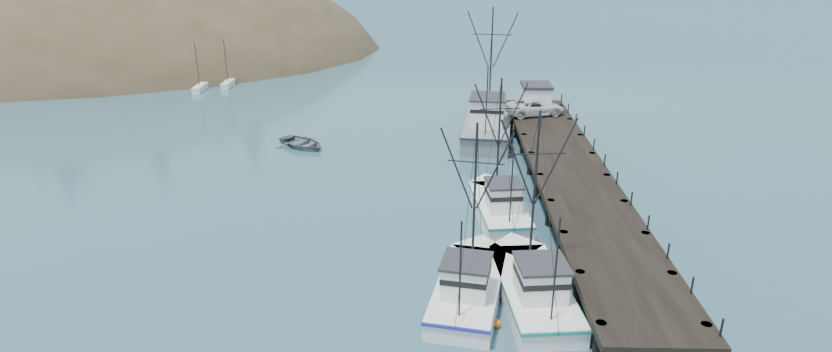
{
  "coord_description": "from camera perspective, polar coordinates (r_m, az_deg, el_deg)",
  "views": [
    {
      "loc": [
        2.87,
        -31.44,
        20.82
      ],
      "look_at": [
        1.7,
        14.08,
        2.5
      ],
      "focal_mm": 28.0,
      "sensor_mm": 36.0,
      "label": 1
    }
  ],
  "objects": [
    {
      "name": "trawler_far",
      "position": [
        48.52,
        7.24,
        -2.61
      ],
      "size": [
        4.28,
        10.28,
        10.6
      ],
      "color": "white",
      "rests_on": "ground"
    },
    {
      "name": "pickup_truck",
      "position": [
        67.14,
        10.43,
        5.99
      ],
      "size": [
        6.36,
        4.15,
        1.63
      ],
      "primitive_type": "imported",
      "rotation": [
        0.0,
        0.0,
        1.84
      ],
      "color": "silver",
      "rests_on": "pier"
    },
    {
      "name": "moored_sailboats",
      "position": [
        96.29,
        -20.6,
        8.24
      ],
      "size": [
        19.39,
        16.11,
        6.35
      ],
      "color": "white",
      "rests_on": "ground"
    },
    {
      "name": "pier",
      "position": [
        52.35,
        13.65,
        -0.17
      ],
      "size": [
        6.0,
        44.0,
        2.0
      ],
      "color": "black",
      "rests_on": "ground"
    },
    {
      "name": "trawler_mid",
      "position": [
        38.4,
        4.7,
        -9.55
      ],
      "size": [
        5.34,
        10.86,
        10.76
      ],
      "color": "white",
      "rests_on": "ground"
    },
    {
      "name": "ground",
      "position": [
        37.82,
        -3.19,
        -11.52
      ],
      "size": [
        400.0,
        400.0,
        0.0
      ],
      "primitive_type": "plane",
      "color": "#2A4C5E",
      "rests_on": "ground"
    },
    {
      "name": "trawler_near",
      "position": [
        38.77,
        10.19,
        -9.52
      ],
      "size": [
        4.63,
        11.35,
        11.44
      ],
      "color": "white",
      "rests_on": "ground"
    },
    {
      "name": "pier_shed",
      "position": [
        68.55,
        10.49,
        6.84
      ],
      "size": [
        3.0,
        3.2,
        2.8
      ],
      "color": "silver",
      "rests_on": "pier"
    },
    {
      "name": "motorboat",
      "position": [
        63.85,
        -9.96,
        2.54
      ],
      "size": [
        6.55,
        6.28,
        1.1
      ],
      "primitive_type": "imported",
      "rotation": [
        0.0,
        0.0,
        0.91
      ],
      "color": "#5A6164",
      "rests_on": "ground"
    },
    {
      "name": "work_vessel",
      "position": [
        66.54,
        6.32,
        4.66
      ],
      "size": [
        6.19,
        15.53,
        12.94
      ],
      "color": "slate",
      "rests_on": "ground"
    }
  ]
}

